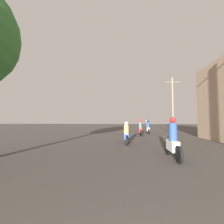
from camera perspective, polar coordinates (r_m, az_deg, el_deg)
The scene contains 6 objects.
motorcycle_white at distance 6.70m, azimuth 22.11°, elevation -10.58°, with size 0.60×2.01×1.68m.
motorcycle_blue at distance 10.12m, azimuth 5.50°, elevation -8.59°, with size 0.60×2.03×1.46m.
motorcycle_red at distance 15.47m, azimuth 10.70°, elevation -6.44°, with size 0.60×2.05×1.62m.
motorcycle_silver at distance 17.90m, azimuth 13.48°, elevation -5.99°, with size 0.60×1.95×1.57m.
motorcycle_black at distance 20.85m, azimuth 13.15°, elevation -5.57°, with size 0.60×1.97×1.56m.
utility_pole_far at distance 17.34m, azimuth 22.13°, elevation 2.66°, with size 1.60×0.20×6.15m.
Camera 1 is at (-0.82, 0.39, 1.57)m, focal length 24.00 mm.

